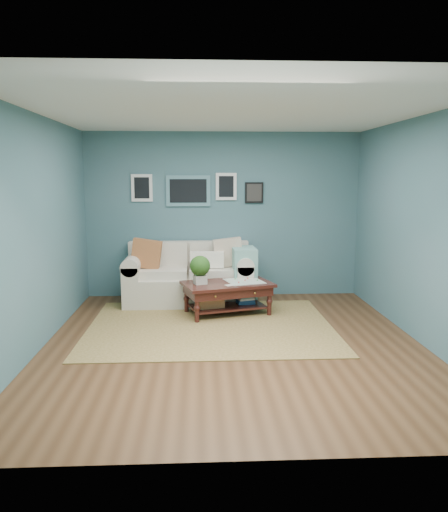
{
  "coord_description": "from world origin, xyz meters",
  "views": [
    {
      "loc": [
        -0.4,
        -5.73,
        1.99
      ],
      "look_at": [
        -0.06,
        1.0,
        0.91
      ],
      "focal_mm": 35.0,
      "sensor_mm": 36.0,
      "label": 1
    }
  ],
  "objects": [
    {
      "name": "room_shell",
      "position": [
        -0.01,
        0.06,
        1.36
      ],
      "size": [
        5.0,
        5.02,
        2.7
      ],
      "color": "brown",
      "rests_on": "ground"
    },
    {
      "name": "loveseat",
      "position": [
        -0.48,
        2.03,
        0.43
      ],
      "size": [
        2.04,
        0.93,
        1.05
      ],
      "color": "beige",
      "rests_on": "ground"
    },
    {
      "name": "coffee_table",
      "position": [
        -0.06,
        1.29,
        0.39
      ],
      "size": [
        1.4,
        1.05,
        0.87
      ],
      "rotation": [
        0.0,
        0.0,
        0.28
      ],
      "color": "black",
      "rests_on": "ground"
    },
    {
      "name": "area_rug",
      "position": [
        -0.26,
        0.71,
        0.01
      ],
      "size": [
        3.23,
        2.58,
        0.01
      ],
      "primitive_type": "cube",
      "color": "brown",
      "rests_on": "ground"
    }
  ]
}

